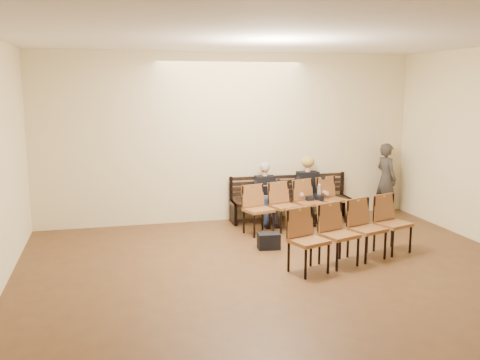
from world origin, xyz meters
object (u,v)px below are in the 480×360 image
object	(u,v)px
bench	(291,209)
water_bottle	(319,196)
seated_man	(266,195)
bag	(269,241)
seated_woman	(309,191)
laptop	(266,198)
chair_row_front	(297,205)
chair_row_back	(353,232)
passerby	(386,173)

from	to	relation	value
bench	water_bottle	world-z (taller)	water_bottle
seated_man	bag	distance (m)	1.86
seated_woman	water_bottle	bearing A→B (deg)	-56.55
laptop	chair_row_front	bearing A→B (deg)	-34.95
bench	seated_woman	bearing A→B (deg)	-18.61
bench	laptop	xyz separation A→B (m)	(-0.64, -0.30, 0.34)
laptop	bag	bearing A→B (deg)	-107.01
chair_row_front	seated_man	bearing A→B (deg)	115.97
laptop	chair_row_front	size ratio (longest dim) A/B	0.14
seated_man	chair_row_back	distance (m)	2.81
seated_woman	chair_row_back	xyz separation A→B (m)	(-0.31, -2.73, -0.15)
seated_man	chair_row_back	xyz separation A→B (m)	(0.64, -2.73, -0.11)
bench	laptop	distance (m)	0.79
bench	seated_woman	distance (m)	0.56
bench	seated_man	world-z (taller)	seated_man
seated_man	chair_row_front	xyz separation A→B (m)	(0.48, -0.53, -0.13)
passerby	seated_man	bearing A→B (deg)	84.97
passerby	chair_row_front	xyz separation A→B (m)	(-2.38, -0.75, -0.43)
bench	chair_row_back	xyz separation A→B (m)	(0.05, -2.85, 0.27)
seated_woman	chair_row_front	world-z (taller)	seated_woman
passerby	bench	bearing A→B (deg)	83.09
bag	water_bottle	bearing A→B (deg)	44.26
seated_woman	bag	xyz separation A→B (m)	(-1.42, -1.73, -0.50)
seated_woman	chair_row_back	size ratio (longest dim) A/B	0.53
chair_row_front	chair_row_back	distance (m)	2.21
bag	passerby	bearing A→B (deg)	30.41
seated_man	chair_row_back	bearing A→B (deg)	-76.79
seated_man	laptop	world-z (taller)	seated_man
chair_row_front	chair_row_back	size ratio (longest dim) A/B	0.96
bench	laptop	size ratio (longest dim) A/B	7.91
laptop	chair_row_back	xyz separation A→B (m)	(0.69, -2.55, -0.08)
seated_man	passerby	bearing A→B (deg)	4.40
seated_man	laptop	size ratio (longest dim) A/B	3.64
water_bottle	chair_row_back	size ratio (longest dim) A/B	0.10
seated_woman	laptop	xyz separation A→B (m)	(-1.00, -0.18, -0.07)
water_bottle	passerby	size ratio (longest dim) A/B	0.13
laptop	bag	distance (m)	1.66
seated_man	chair_row_front	world-z (taller)	seated_man
bag	chair_row_front	distance (m)	1.57
seated_man	seated_woman	xyz separation A→B (m)	(0.95, 0.00, 0.04)
bench	chair_row_front	xyz separation A→B (m)	(-0.11, -0.65, 0.25)
bag	chair_row_back	xyz separation A→B (m)	(1.11, -1.00, 0.35)
bag	passerby	size ratio (longest dim) A/B	0.21
chair_row_front	water_bottle	bearing A→B (deg)	11.19
seated_man	seated_woman	size ratio (longest dim) A/B	0.94
bench	chair_row_back	size ratio (longest dim) A/B	1.09
bench	seated_woman	size ratio (longest dim) A/B	2.04
laptop	chair_row_front	distance (m)	0.64
water_bottle	chair_row_back	bearing A→B (deg)	-100.07
laptop	bench	bearing A→B (deg)	23.53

